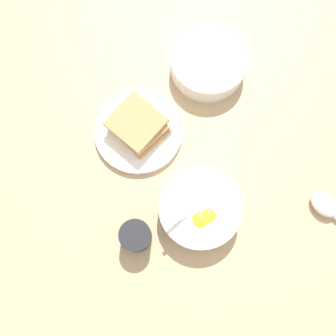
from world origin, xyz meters
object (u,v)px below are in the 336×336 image
Objects in this scene: egg_bowl at (200,209)px; drinking_cup at (136,236)px; soup_spoon at (329,208)px; congee_bowl at (208,63)px; toast_sandwich at (138,125)px; toast_plate at (138,131)px.

drinking_cup is at bearing 148.38° from egg_bowl.
egg_bowl is 2.67× the size of drinking_cup.
soup_spoon is (0.16, -0.23, -0.01)m from egg_bowl.
congee_bowl is at bearing 13.13° from drinking_cup.
toast_sandwich is at bearing 101.55° from soup_spoon.
egg_bowl reaches higher than soup_spoon.
congee_bowl is 2.68× the size of drinking_cup.
congee_bowl is at bearing -10.07° from toast_plate.
egg_bowl is at bearing 125.67° from soup_spoon.
toast_sandwich is (0.00, 0.00, 0.03)m from toast_plate.
egg_bowl is at bearing -108.79° from toast_sandwich.
drinking_cup reaches higher than soup_spoon.
egg_bowl is 1.40× the size of toast_sandwich.
toast_sandwich is 0.22m from congee_bowl.
soup_spoon is (0.09, -0.44, -0.02)m from toast_sandwich.
toast_plate is 1.14× the size of congee_bowl.
toast_plate is 0.24m from drinking_cup.
toast_sandwich is at bearing 34.93° from drinking_cup.
egg_bowl is at bearing -107.93° from toast_plate.
soup_spoon is at bearing -54.33° from egg_bowl.
toast_plate is at bearing 169.93° from congee_bowl.
egg_bowl reaches higher than drinking_cup.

